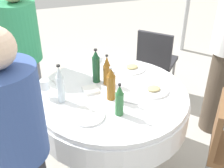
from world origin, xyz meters
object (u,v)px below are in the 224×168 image
person_right (24,59)px  person_inner (20,156)px  plate_left (88,116)px  chair_far (156,59)px  bottle_clear_front (60,85)px  bottle_dark_green_west (96,67)px  dining_table (112,107)px  bottle_green_outer (119,101)px  wine_glass_outer (100,60)px  plate_near (153,90)px  wine_glass_front (45,86)px  bottle_amber_inner (111,84)px  bottle_amber_right (107,71)px  plate_south (132,68)px

person_right → person_inner: bearing=-137.2°
person_inner → person_right: bearing=-42.5°
plate_left → chair_far: chair_far is taller
bottle_clear_front → bottle_dark_green_west: bearing=-148.3°
plate_left → chair_far: bearing=-134.9°
dining_table → bottle_dark_green_west: bottle_dark_green_west is taller
bottle_green_outer → chair_far: size_ratio=0.30×
wine_glass_outer → plate_near: size_ratio=0.56×
chair_far → plate_near: bearing=-73.6°
person_inner → wine_glass_outer: bearing=-75.7°
wine_glass_front → plate_left: bearing=126.0°
bottle_dark_green_west → wine_glass_outer: bearing=-114.0°
wine_glass_front → plate_left: wine_glass_front is taller
wine_glass_front → chair_far: wine_glass_front is taller
bottle_dark_green_west → bottle_clear_front: (0.33, 0.21, 0.00)m
person_right → chair_far: 1.50m
bottle_green_outer → wine_glass_outer: bottle_green_outer is taller
dining_table → wine_glass_outer: size_ratio=9.20×
plate_left → person_right: person_right is taller
person_inner → chair_far: person_inner is taller
bottle_green_outer → wine_glass_front: size_ratio=1.67×
bottle_clear_front → chair_far: bottle_clear_front is taller
plate_near → person_right: 1.24m
bottle_amber_inner → plate_near: (-0.36, 0.01, -0.12)m
bottle_amber_inner → wine_glass_outer: 0.49m
wine_glass_front → plate_near: 0.87m
dining_table → bottle_amber_right: 0.31m
bottle_clear_front → plate_south: bottle_clear_front is taller
bottle_amber_inner → bottle_clear_front: bottle_clear_front is taller
bottle_amber_inner → wine_glass_outer: (-0.05, -0.48, -0.03)m
person_inner → chair_far: (-1.55, -1.42, -0.31)m
bottle_clear_front → wine_glass_front: size_ratio=2.05×
plate_south → person_right: person_right is taller
bottle_amber_inner → bottle_amber_right: (-0.03, -0.22, -0.01)m
bottle_dark_green_west → person_right: size_ratio=0.20×
plate_near → bottle_dark_green_west: bearing=-36.3°
wine_glass_front → bottle_amber_inner: bearing=159.4°
bottle_clear_front → person_inner: 0.67m
dining_table → bottle_clear_front: bottle_clear_front is taller
bottle_amber_inner → bottle_green_outer: bottle_amber_inner is taller
dining_table → person_right: size_ratio=0.81×
chair_far → bottle_dark_green_west: bearing=-100.2°
dining_table → plate_left: 0.40m
wine_glass_outer → person_right: (0.65, -0.29, -0.02)m
bottle_dark_green_west → wine_glass_outer: bottle_dark_green_west is taller
person_inner → wine_glass_front: bearing=-56.2°
dining_table → plate_left: (0.26, 0.25, 0.16)m
bottle_dark_green_west → person_inner: bearing=49.9°
bottle_amber_right → bottle_amber_inner: bearing=81.0°
bottle_clear_front → chair_far: bearing=-145.5°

